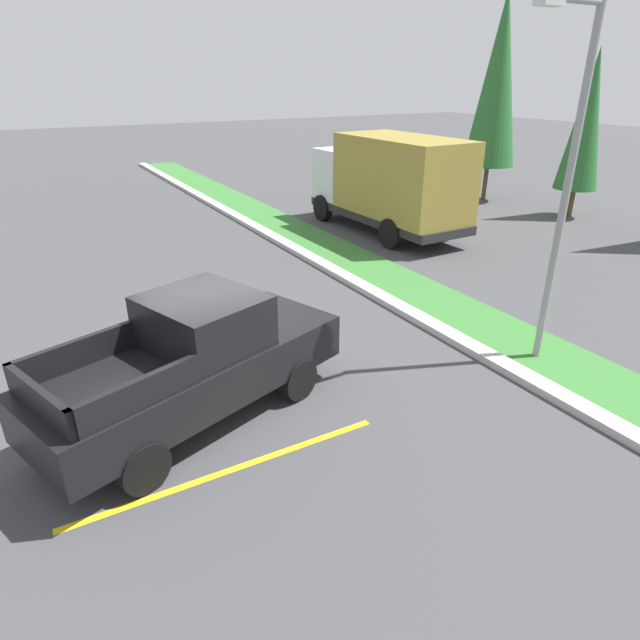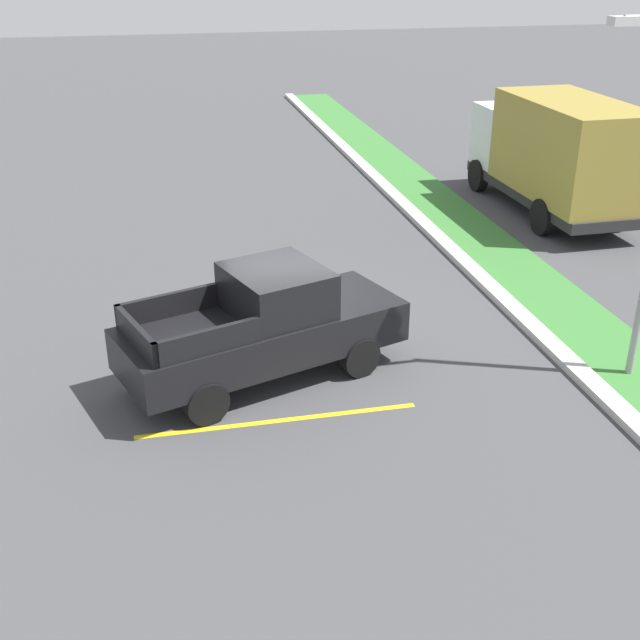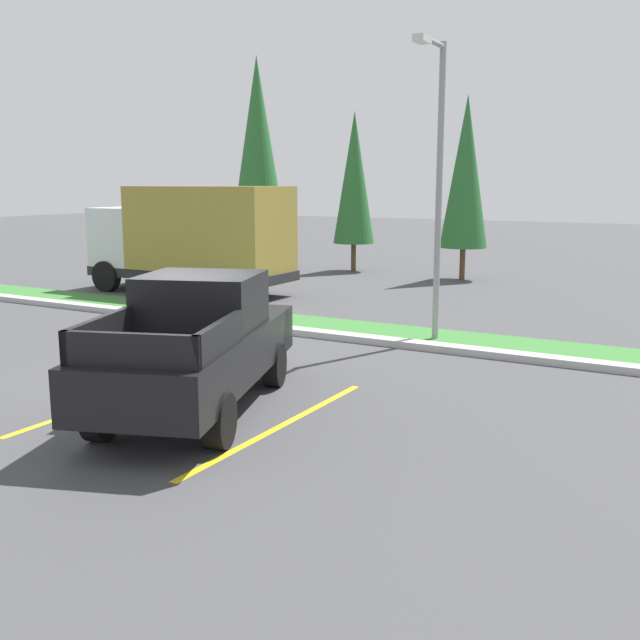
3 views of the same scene
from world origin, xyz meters
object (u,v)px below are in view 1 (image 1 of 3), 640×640
at_px(pickup_truck_main, 195,362).
at_px(cypress_tree_left_inner, 587,121).
at_px(cargo_truck_distant, 389,181).
at_px(cypress_tree_leftmost, 498,80).
at_px(street_light, 564,171).

bearing_deg(pickup_truck_main, cypress_tree_left_inner, 109.52).
xyz_separation_m(cargo_truck_distant, cypress_tree_left_inner, (1.72, 7.91, 1.84)).
distance_m(pickup_truck_main, cypress_tree_leftmost, 20.36).
distance_m(street_light, cypress_tree_leftmost, 15.93).
relative_size(pickup_truck_main, street_light, 0.87).
bearing_deg(street_light, cypress_tree_leftmost, 138.16).
height_order(pickup_truck_main, street_light, street_light).
relative_size(street_light, cypress_tree_leftmost, 0.74).
bearing_deg(cypress_tree_left_inner, cargo_truck_distant, -102.30).
height_order(cypress_tree_leftmost, cypress_tree_left_inner, cypress_tree_leftmost).
bearing_deg(cypress_tree_leftmost, cypress_tree_left_inner, 8.16).
distance_m(pickup_truck_main, cargo_truck_distant, 12.59).
bearing_deg(cargo_truck_distant, pickup_truck_main, -50.62).
relative_size(pickup_truck_main, cargo_truck_distant, 0.81).
distance_m(pickup_truck_main, cypress_tree_left_inner, 18.89).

